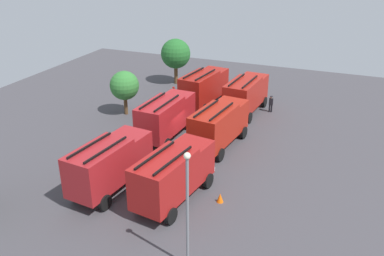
# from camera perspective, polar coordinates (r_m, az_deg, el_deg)

# --- Properties ---
(ground_plane) EXTENTS (54.51, 54.51, 0.00)m
(ground_plane) POSITION_cam_1_polar(r_m,az_deg,el_deg) (37.06, -0.00, -1.98)
(ground_plane) COLOR #423F44
(fire_truck_0) EXTENTS (7.48, 3.59, 3.88)m
(fire_truck_0) POSITION_cam_1_polar(r_m,az_deg,el_deg) (28.09, -2.52, -6.16)
(fire_truck_0) COLOR #A31917
(fire_truck_0) RESTS_ON ground
(fire_truck_1) EXTENTS (7.44, 3.43, 3.88)m
(fire_truck_1) POSITION_cam_1_polar(r_m,az_deg,el_deg) (35.47, 3.72, 0.56)
(fire_truck_1) COLOR #AA1D10
(fire_truck_1) RESTS_ON ground
(fire_truck_2) EXTENTS (7.36, 3.19, 3.88)m
(fire_truck_2) POSITION_cam_1_polar(r_m,az_deg,el_deg) (42.93, 7.38, 4.68)
(fire_truck_2) COLOR #A71D14
(fire_truck_2) RESTS_ON ground
(fire_truck_3) EXTENTS (7.42, 3.38, 3.88)m
(fire_truck_3) POSITION_cam_1_polar(r_m,az_deg,el_deg) (29.90, -11.14, -4.63)
(fire_truck_3) COLOR #A41E22
(fire_truck_3) RESTS_ON ground
(fire_truck_4) EXTENTS (7.31, 3.04, 3.88)m
(fire_truck_4) POSITION_cam_1_polar(r_m,az_deg,el_deg) (37.18, -3.56, 1.71)
(fire_truck_4) COLOR #AC1D21
(fire_truck_4) RESTS_ON ground
(fire_truck_5) EXTENTS (7.44, 3.46, 3.88)m
(fire_truck_5) POSITION_cam_1_polar(r_m,az_deg,el_deg) (44.79, 1.65, 5.71)
(fire_truck_5) COLOR #A01810
(fire_truck_5) RESTS_ON ground
(firefighter_0) EXTENTS (0.27, 0.43, 1.64)m
(firefighter_0) POSITION_cam_1_polar(r_m,az_deg,el_deg) (34.37, -12.67, -3.11)
(firefighter_0) COLOR black
(firefighter_0) RESTS_ON ground
(firefighter_1) EXTENTS (0.46, 0.32, 1.82)m
(firefighter_1) POSITION_cam_1_polar(r_m,az_deg,el_deg) (39.90, -5.26, 1.51)
(firefighter_1) COLOR black
(firefighter_1) RESTS_ON ground
(firefighter_2) EXTENTS (0.42, 0.26, 1.60)m
(firefighter_2) POSITION_cam_1_polar(r_m,az_deg,el_deg) (46.53, -2.53, 4.76)
(firefighter_2) COLOR black
(firefighter_2) RESTS_ON ground
(firefighter_3) EXTENTS (0.30, 0.45, 1.74)m
(firefighter_3) POSITION_cam_1_polar(r_m,az_deg,el_deg) (44.06, 10.71, 3.34)
(firefighter_3) COLOR black
(firefighter_3) RESTS_ON ground
(firefighter_4) EXTENTS (0.43, 0.48, 1.83)m
(firefighter_4) POSITION_cam_1_polar(r_m,az_deg,el_deg) (42.50, -3.88, 3.02)
(firefighter_4) COLOR black
(firefighter_4) RESTS_ON ground
(tree_1) EXTENTS (2.94, 2.94, 4.55)m
(tree_1) POSITION_cam_1_polar(r_m,az_deg,el_deg) (42.63, -9.20, 5.72)
(tree_1) COLOR brown
(tree_1) RESTS_ON ground
(tree_2) EXTENTS (3.60, 3.60, 5.59)m
(tree_2) POSITION_cam_1_polar(r_m,az_deg,el_deg) (51.67, -2.24, 10.07)
(tree_2) COLOR brown
(tree_2) RESTS_ON ground
(traffic_cone_0) EXTENTS (0.47, 0.47, 0.67)m
(traffic_cone_0) POSITION_cam_1_polar(r_m,az_deg,el_deg) (28.92, 3.85, -9.46)
(traffic_cone_0) COLOR #F2600C
(traffic_cone_0) RESTS_ON ground
(traffic_cone_1) EXTENTS (0.43, 0.43, 0.61)m
(traffic_cone_1) POSITION_cam_1_polar(r_m,az_deg,el_deg) (41.89, -2.58, 1.66)
(traffic_cone_1) COLOR #F2600C
(traffic_cone_1) RESTS_ON ground
(lamppost) EXTENTS (0.36, 0.36, 6.99)m
(lamppost) POSITION_cam_1_polar(r_m,az_deg,el_deg) (21.70, -0.64, -10.23)
(lamppost) COLOR slate
(lamppost) RESTS_ON ground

